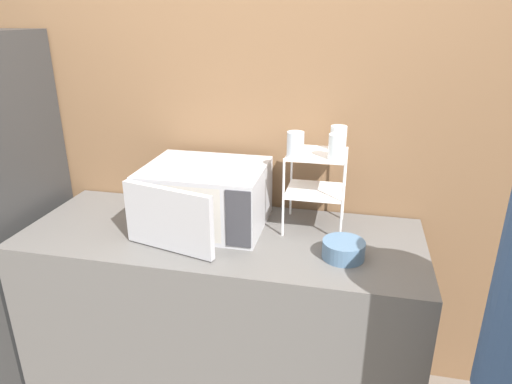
# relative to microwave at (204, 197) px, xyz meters

# --- Properties ---
(wall_back) EXTENTS (8.00, 0.06, 2.60)m
(wall_back) POSITION_rel_microwave_xyz_m (0.09, 0.32, 0.24)
(wall_back) COLOR brown
(wall_back) RESTS_ON ground_plane
(counter) EXTENTS (1.77, 0.68, 0.92)m
(counter) POSITION_rel_microwave_xyz_m (0.09, -0.07, -0.60)
(counter) COLOR #595654
(counter) RESTS_ON ground_plane
(microwave) EXTENTS (0.54, 0.56, 0.28)m
(microwave) POSITION_rel_microwave_xyz_m (0.00, 0.00, 0.00)
(microwave) COLOR #ADADB2
(microwave) RESTS_ON counter
(dish_rack) EXTENTS (0.26, 0.24, 0.35)m
(dish_rack) POSITION_rel_microwave_xyz_m (0.49, 0.09, 0.11)
(dish_rack) COLOR white
(dish_rack) RESTS_ON counter
(glass_front_left) EXTENTS (0.07, 0.07, 0.10)m
(glass_front_left) POSITION_rel_microwave_xyz_m (0.40, 0.01, 0.27)
(glass_front_left) COLOR silver
(glass_front_left) RESTS_ON dish_rack
(glass_back_right) EXTENTS (0.07, 0.07, 0.10)m
(glass_back_right) POSITION_rel_microwave_xyz_m (0.57, 0.16, 0.27)
(glass_back_right) COLOR silver
(glass_back_right) RESTS_ON dish_rack
(glass_front_right) EXTENTS (0.07, 0.07, 0.10)m
(glass_front_right) POSITION_rel_microwave_xyz_m (0.58, 0.01, 0.27)
(glass_front_right) COLOR silver
(glass_front_right) RESTS_ON dish_rack
(bowl) EXTENTS (0.17, 0.17, 0.07)m
(bowl) POSITION_rel_microwave_xyz_m (0.63, -0.17, -0.11)
(bowl) COLOR slate
(bowl) RESTS_ON counter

